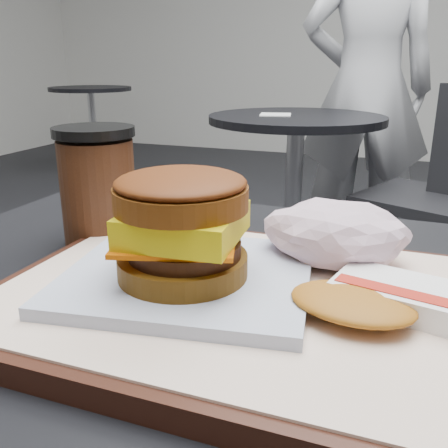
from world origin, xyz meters
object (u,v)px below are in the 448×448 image
Objects in this scene: crumpled_wrapper at (336,233)px; patron at (367,88)px; serving_tray at (241,301)px; coffee_cup at (98,187)px; neighbor_chair at (447,189)px; neighbor_table at (294,165)px; hash_brown at (379,299)px; breakfast_sandwich at (184,238)px.

patron is (-0.17, 2.03, 0.02)m from crumpled_wrapper.
serving_tray is 3.05× the size of coffee_cup.
serving_tray is at bearing -98.87° from neighbor_chair.
neighbor_table is 0.45× the size of patron.
coffee_cup is at bearing 176.23° from crumpled_wrapper.
crumpled_wrapper is 1.57m from neighbor_chair.
neighbor_chair reaches higher than hash_brown.
patron reaches higher than crumpled_wrapper.
neighbor_table is at bearing 103.76° from crumpled_wrapper.
breakfast_sandwich is at bearing 79.23° from patron.
neighbor_chair is (0.19, 1.53, -0.31)m from crumpled_wrapper.
coffee_cup is 1.61m from neighbor_chair.
neighbor_chair is 0.53× the size of patron.
coffee_cup is 1.58m from neighbor_table.
neighbor_chair is at bearing 81.13° from serving_tray.
crumpled_wrapper is 0.14× the size of neighbor_chair.
hash_brown is 0.08× the size of patron.
neighbor_chair is (0.58, -0.04, -0.04)m from neighbor_table.
neighbor_chair is at bearing 113.13° from patron.
neighbor_table is at bearing 52.16° from patron.
neighbor_chair is 0.70m from patron.
serving_tray is 2.11m from patron.
serving_tray is 0.22m from coffee_cup.
crumpled_wrapper is at bearing -97.19° from neighbor_chair.
crumpled_wrapper is at bearing -3.77° from coffee_cup.
breakfast_sandwich is 1.71× the size of coffee_cup.
coffee_cup is at bearing -85.07° from neighbor_table.
crumpled_wrapper is at bearing 41.17° from breakfast_sandwich.
coffee_cup is 0.07× the size of patron.
crumpled_wrapper is at bearing -76.24° from neighbor_table.
patron is at bearing 64.65° from neighbor_table.
crumpled_wrapper is (0.10, 0.09, -0.01)m from breakfast_sandwich.
coffee_cup is (-0.15, 0.11, 0.00)m from breakfast_sandwich.
hash_brown reaches higher than neighbor_table.
hash_brown is at bearing -95.32° from neighbor_chair.
neighbor_chair is at bearing 79.68° from breakfast_sandwich.
serving_tray is 0.11m from crumpled_wrapper.
serving_tray is at bearing 11.01° from breakfast_sandwich.
serving_tray is 1.70m from neighbor_table.
serving_tray reaches higher than neighbor_table.
breakfast_sandwich is 2.12m from patron.
breakfast_sandwich reaches higher than neighbor_chair.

